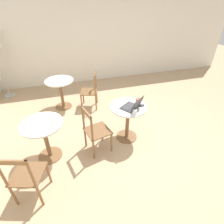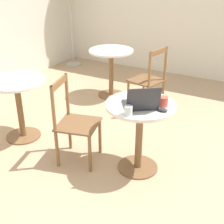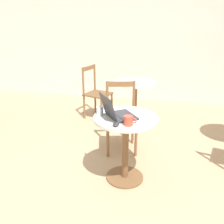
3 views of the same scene
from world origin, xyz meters
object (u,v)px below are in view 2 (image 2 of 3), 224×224
Objects in this scene: cafe_table_near at (140,122)px; laptop at (141,103)px; cafe_table_far at (18,96)px; chair_near_back at (74,123)px; cafe_table_mid at (111,63)px; mouse at (163,110)px; chair_mid_front at (149,80)px; mug at (164,101)px; drinking_glass at (128,111)px.

laptop is at bearing -156.39° from cafe_table_near.
chair_near_back is (-0.08, -0.85, -0.10)m from cafe_table_far.
cafe_table_mid is 7.56× the size of mouse.
chair_mid_front reaches higher than mouse.
laptop is 3.46× the size of mug.
mug reaches higher than cafe_table_near.
laptop reaches higher than chair_mid_front.
chair_mid_front is (1.40, 0.47, -0.10)m from cafe_table_near.
chair_mid_front is at bearing -35.37° from cafe_table_far.
drinking_glass reaches higher than cafe_table_near.
chair_mid_front is (-0.19, -0.72, -0.10)m from cafe_table_mid.
chair_near_back is at bearing 172.58° from chair_mid_front.
cafe_table_mid is at bearing 16.29° from chair_near_back.
mouse is at bearing -165.00° from mug.
cafe_table_mid is 2.09m from laptop.
chair_mid_front is at bearing 27.15° from mug.
mouse is at bearing -153.72° from chair_mid_front.
laptop is (0.01, -1.57, 0.25)m from cafe_table_far.
cafe_table_far is 1.79m from mouse.
cafe_table_far is at bearing 144.63° from chair_mid_front.
chair_mid_front reaches higher than cafe_table_near.
drinking_glass reaches higher than mouse.
cafe_table_near is 5.95× the size of mug.
chair_mid_front is at bearing -104.97° from cafe_table_mid.
chair_mid_front reaches higher than drinking_glass.
cafe_table_near is 1.48m from chair_mid_front.
cafe_table_far is 8.27× the size of drinking_glass.
chair_near_back reaches higher than mouse.
drinking_glass reaches higher than cafe_table_mid.
mouse is at bearing -138.90° from cafe_table_mid.
chair_mid_front reaches higher than mug.
mouse is (-1.46, -0.72, 0.32)m from chair_mid_front.
cafe_table_near is at bearing -75.99° from chair_near_back.
mouse is at bearing -83.07° from chair_near_back.
drinking_glass is at bearing -147.37° from cafe_table_mid.
mug is at bearing -31.72° from drinking_glass.
chair_near_back is at bearing 96.93° from mouse.
cafe_table_far is 5.95× the size of mug.
mouse reaches higher than cafe_table_far.
laptop is (-1.68, -1.23, 0.25)m from cafe_table_mid.
laptop reaches higher than mouse.
cafe_table_mid is 1.00× the size of cafe_table_far.
mouse is (-0.06, -0.25, 0.22)m from cafe_table_near.
chair_mid_front is at bearing -7.42° from chair_near_back.
cafe_table_near is 1.00× the size of cafe_table_far.
mouse is 0.33m from drinking_glass.
laptop is at bearing -8.86° from drinking_glass.
chair_near_back is 2.11× the size of laptop.
cafe_table_far is 1.77m from mug.
cafe_table_near and cafe_table_mid have the same top height.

